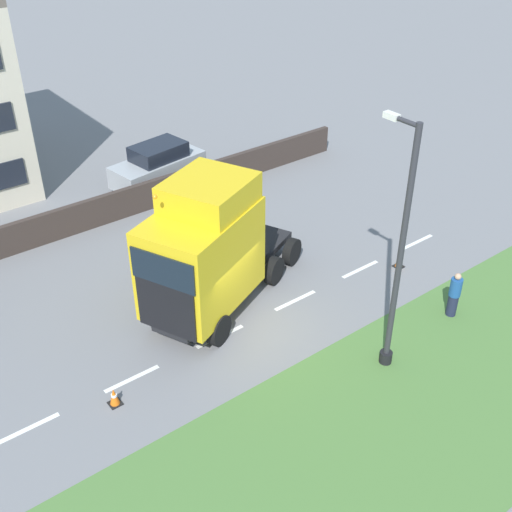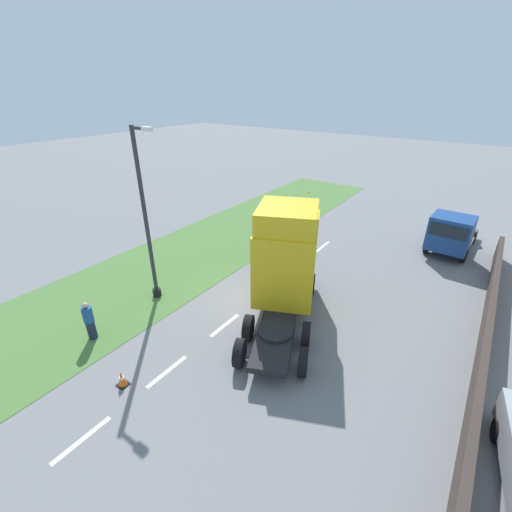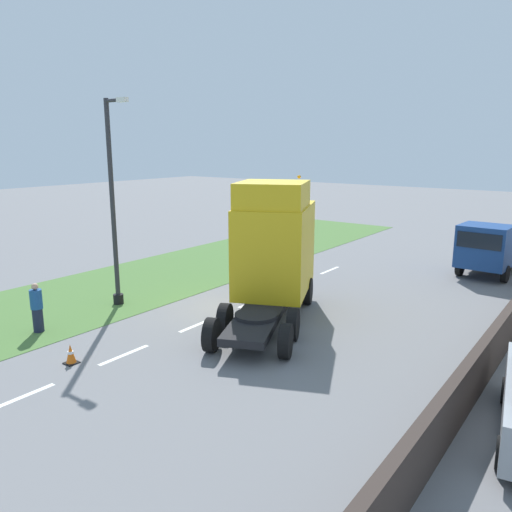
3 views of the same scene
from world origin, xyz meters
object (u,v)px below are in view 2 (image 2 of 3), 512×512
at_px(lamp_post, 148,228).
at_px(pedestrian, 89,321).
at_px(traffic_cone_trailing, 296,253).
at_px(traffic_cone_lead, 122,379).
at_px(lorry_cab, 287,258).
at_px(flatbed_truck, 451,234).

height_order(lamp_post, pedestrian, lamp_post).
height_order(pedestrian, traffic_cone_trailing, pedestrian).
xyz_separation_m(lamp_post, pedestrian, (0.23, -3.51, -2.70)).
bearing_deg(traffic_cone_trailing, traffic_cone_lead, -90.67).
xyz_separation_m(lamp_post, traffic_cone_trailing, (3.42, 7.42, -3.24)).
bearing_deg(pedestrian, traffic_cone_trailing, 73.73).
bearing_deg(traffic_cone_lead, lamp_post, 127.19).
xyz_separation_m(lamp_post, traffic_cone_lead, (3.28, -4.32, -3.24)).
bearing_deg(lorry_cab, traffic_cone_lead, -129.55).
distance_m(lamp_post, traffic_cone_lead, 6.32).
height_order(lamp_post, traffic_cone_lead, lamp_post).
distance_m(pedestrian, traffic_cone_lead, 3.21).
bearing_deg(traffic_cone_lead, lorry_cab, 74.23).
relative_size(pedestrian, traffic_cone_trailing, 2.90).
height_order(lamp_post, traffic_cone_trailing, lamp_post).
xyz_separation_m(flatbed_truck, traffic_cone_trailing, (-7.11, -5.56, -1.06)).
distance_m(lamp_post, pedestrian, 4.44).
distance_m(traffic_cone_lead, traffic_cone_trailing, 11.74).
distance_m(flatbed_truck, pedestrian, 19.46).
bearing_deg(traffic_cone_lead, pedestrian, 165.11).
bearing_deg(traffic_cone_trailing, flatbed_truck, 38.02).
bearing_deg(pedestrian, flatbed_truck, 58.00).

